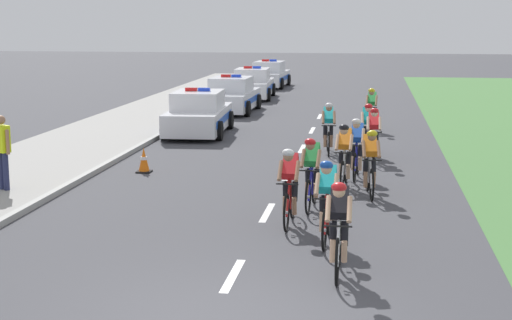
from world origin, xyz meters
TOP-DOWN VIEW (x-y plane):
  - ground_plane at (0.00, 0.00)m, footprint 160.00×160.00m
  - sidewalk_slab at (-6.80, 14.00)m, footprint 3.97×60.00m
  - kerb_edge at (-4.90, 14.00)m, footprint 0.16×60.00m
  - lane_markings_centre at (0.00, 9.75)m, footprint 0.14×25.60m
  - cyclist_lead at (1.60, 2.01)m, footprint 0.42×1.72m
  - cyclist_second at (1.32, 3.73)m, footprint 0.42×1.72m
  - cyclist_third at (0.55, 4.85)m, footprint 0.42×1.72m
  - cyclist_fourth at (0.86, 6.19)m, footprint 0.43×1.72m
  - cyclist_fifth at (2.05, 7.55)m, footprint 0.45×1.72m
  - cyclist_sixth at (1.46, 8.42)m, footprint 0.43×1.72m
  - cyclist_seventh at (1.71, 9.49)m, footprint 0.43×1.72m
  - cyclist_eighth at (2.12, 11.83)m, footprint 0.42×1.72m
  - cyclist_ninth at (1.96, 12.90)m, footprint 0.43×1.72m
  - cyclist_tenth at (0.83, 12.96)m, footprint 0.44×1.72m
  - cyclist_eleventh at (2.06, 17.86)m, footprint 0.43×1.72m
  - police_car_nearest at (-3.76, 16.26)m, footprint 2.17×4.48m
  - police_car_second at (-3.77, 22.66)m, footprint 2.05×4.43m
  - police_car_third at (-3.76, 28.51)m, footprint 2.13×4.47m
  - police_car_furthest at (-3.77, 34.97)m, footprint 2.12×4.46m
  - traffic_cone_near at (-3.69, 9.48)m, footprint 0.36×0.36m
  - spectator_closest at (-6.05, 6.52)m, footprint 0.49×0.37m

SIDE VIEW (x-z plane):
  - ground_plane at x=0.00m, z-range 0.00..0.00m
  - lane_markings_centre at x=0.00m, z-range 0.00..0.01m
  - sidewalk_slab at x=-6.80m, z-range 0.00..0.12m
  - kerb_edge at x=-4.90m, z-range 0.00..0.13m
  - traffic_cone_near at x=-3.69m, z-range -0.01..0.63m
  - police_car_nearest at x=-3.76m, z-range -0.12..1.48m
  - police_car_second at x=-3.77m, z-range -0.12..1.48m
  - police_car_third at x=-3.76m, z-range -0.12..1.48m
  - police_car_furthest at x=-3.77m, z-range -0.12..1.48m
  - cyclist_lead at x=1.60m, z-range 0.00..1.57m
  - cyclist_second at x=1.32m, z-range 0.00..1.57m
  - cyclist_third at x=0.55m, z-range 0.00..1.57m
  - cyclist_fourth at x=0.86m, z-range 0.00..1.57m
  - cyclist_fifth at x=2.05m, z-range 0.00..1.57m
  - cyclist_sixth at x=1.46m, z-range 0.00..1.57m
  - cyclist_seventh at x=1.71m, z-range 0.00..1.57m
  - cyclist_eighth at x=2.12m, z-range 0.00..1.57m
  - cyclist_ninth at x=1.96m, z-range 0.00..1.57m
  - cyclist_tenth at x=0.83m, z-range 0.00..1.57m
  - cyclist_eleventh at x=2.06m, z-range 0.00..1.57m
  - spectator_closest at x=-6.05m, z-range 0.25..1.92m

